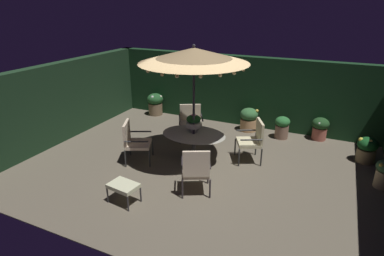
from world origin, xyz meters
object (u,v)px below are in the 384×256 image
Objects in this scene: patio_umbrella at (194,56)px; patio_chair_northeast at (196,169)px; potted_plant_back_right at (282,127)px; patio_dining_table at (194,139)px; patio_chair_north at (134,140)px; potted_plant_back_center at (249,119)px; centerpiece_planter at (194,122)px; potted_plant_right_far at (155,103)px; potted_plant_front_corner at (367,149)px; patio_chair_southeast at (191,120)px; ottoman_footrest at (123,187)px; patio_chair_east at (253,138)px; potted_plant_right_near at (320,128)px.

patio_umbrella reaches higher than patio_chair_northeast.
patio_umbrella reaches higher than potted_plant_back_right.
patio_dining_table is 1.43m from patio_chair_north.
centerpiece_planter is at bearing -106.97° from potted_plant_back_center.
centerpiece_planter is 3.62m from potted_plant_right_far.
patio_chair_north is (-1.30, -0.60, -1.99)m from patio_umbrella.
patio_dining_table is 1.53× the size of patio_chair_north.
patio_chair_southeast is at bearing -174.14° from potted_plant_front_corner.
potted_plant_front_corner is (4.48, 0.46, -0.21)m from patio_chair_southeast.
patio_umbrella is 3.64m from potted_plant_back_right.
potted_plant_front_corner is (4.32, 3.85, -0.01)m from ottoman_footrest.
patio_umbrella is at bearing 116.24° from patio_chair_northeast.
patio_chair_east reaches higher than potted_plant_right_far.
patio_dining_table is 1.43m from patio_chair_east.
ottoman_footrest is at bearing -103.44° from patio_dining_table.
centerpiece_planter is at bearing 116.18° from patio_chair_northeast.
patio_umbrella is 4.37× the size of potted_plant_back_right.
potted_plant_back_center is at bearing 43.22° from patio_chair_southeast.
patio_chair_northeast is 2.86m from patio_chair_southeast.
potted_plant_right_near is at bearing 23.17° from patio_chair_southeast.
patio_chair_east is 1.61× the size of potted_plant_right_near.
centerpiece_planter is 0.44× the size of patio_chair_east.
potted_plant_back_center is 0.94× the size of potted_plant_right_far.
patio_dining_table is 1.63× the size of patio_chair_southeast.
patio_chair_southeast is 2.60m from potted_plant_back_right.
patio_chair_east is at bearing -124.07° from potted_plant_right_near.
centerpiece_planter reaches higher than patio_chair_northeast.
patio_chair_southeast is at bearing -155.24° from potted_plant_back_right.
patio_chair_north reaches higher than patio_dining_table.
potted_plant_front_corner is 3.23m from potted_plant_back_center.
patio_chair_northeast is at bearing -117.21° from potted_plant_right_near.
centerpiece_planter reaches higher than potted_plant_right_far.
patio_dining_table is 1.97m from patio_umbrella.
potted_plant_right_near is (2.73, 2.57, -0.63)m from centerpiece_planter.
centerpiece_planter is 0.45× the size of patio_chair_north.
patio_dining_table is at bearing -64.43° from centerpiece_planter.
potted_plant_right_near is at bearing 39.61° from patio_chair_north.
patio_chair_east is (0.65, 1.91, 0.02)m from patio_chair_northeast.
patio_umbrella is 4.29m from potted_plant_right_far.
patio_chair_north is at bearing -122.32° from potted_plant_back_center.
potted_plant_back_right is at bearing 54.26° from patio_dining_table.
potted_plant_front_corner is at bearing 24.30° from patio_umbrella.
patio_chair_southeast is at bearing 117.10° from patio_chair_northeast.
potted_plant_right_far is (-4.32, 0.26, 0.06)m from potted_plant_back_right.
potted_plant_front_corner is (2.53, 1.09, -0.26)m from patio_chair_east.
potted_plant_front_corner is at bearing -14.35° from potted_plant_back_center.
ottoman_footrest is at bearing -103.44° from patio_umbrella.
patio_umbrella is at bearing 24.71° from patio_chair_north.
ottoman_footrest is 5.78m from potted_plant_right_near.
potted_plant_right_far is (-2.13, 4.74, 0.05)m from ottoman_footrest.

